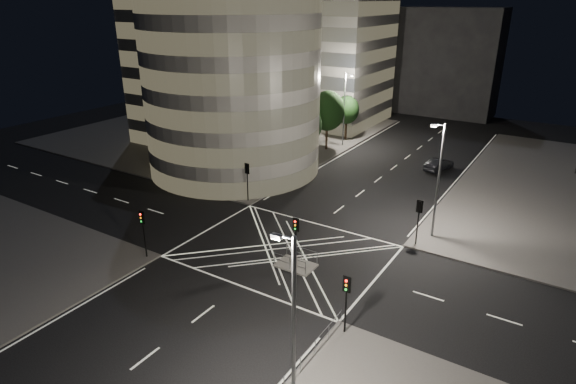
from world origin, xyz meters
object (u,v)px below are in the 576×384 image
Objects in this scene: traffic_signal_nr at (346,294)px; sedan at (439,164)px; street_lamp_right_far at (438,178)px; central_island at (296,265)px; traffic_signal_nl at (143,225)px; street_lamp_right_near at (293,326)px; traffic_signal_fr at (419,214)px; traffic_signal_island at (296,233)px; street_lamp_left_far at (345,107)px; traffic_signal_fl at (247,175)px; street_lamp_left_near at (271,137)px.

sedan is at bearing 96.59° from traffic_signal_nr.
central_island is at bearing -125.30° from street_lamp_right_far.
central_island is 0.75× the size of traffic_signal_nl.
central_island is at bearing 98.69° from sedan.
street_lamp_right_far is 23.00m from street_lamp_right_near.
traffic_signal_fr is 10.73m from traffic_signal_island.
street_lamp_left_far is 47.88m from street_lamp_right_near.
traffic_signal_nl is 0.40× the size of street_lamp_left_far.
street_lamp_left_far is (-0.64, 36.80, 2.63)m from traffic_signal_nl.
traffic_signal_nl is at bearing -90.00° from traffic_signal_fl.
traffic_signal_fl is 1.00× the size of traffic_signal_nl.
sedan reaches higher than central_island.
traffic_signal_fr is at bearing -106.11° from street_lamp_right_far.
traffic_signal_nl is at bearing 158.45° from street_lamp_right_near.
traffic_signal_nl and traffic_signal_island have the same top height.
street_lamp_left_far is (0.00, 18.00, 0.00)m from street_lamp_left_near.
traffic_signal_fl is 0.40× the size of street_lamp_left_far.
central_island is 13.98m from street_lamp_right_far.
traffic_signal_island is at bearing 98.69° from sedan.
traffic_signal_fl is 1.00× the size of traffic_signal_island.
street_lamp_left_near is (-18.24, 5.20, 2.63)m from traffic_signal_fr.
traffic_signal_island is at bearing -129.33° from traffic_signal_fr.
central_island is 15.54m from street_lamp_right_near.
street_lamp_left_near is at bearing 91.94° from traffic_signal_nl.
central_island is 11.10m from traffic_signal_fr.
street_lamp_left_far reaches higher than traffic_signal_island.
street_lamp_left_far and street_lamp_right_far have the same top height.
street_lamp_right_near is (18.24, -7.20, 2.63)m from traffic_signal_nl.
traffic_signal_island reaches higher than central_island.
street_lamp_right_far is (7.44, 10.50, 2.63)m from traffic_signal_island.
street_lamp_left_far is at bearing 113.21° from street_lamp_right_near.
traffic_signal_nl is 0.40× the size of street_lamp_right_far.
street_lamp_right_far is at bearing 54.70° from traffic_signal_island.
central_island is 0.75× the size of traffic_signal_nr.
traffic_signal_fr is 29.63m from street_lamp_left_far.
traffic_signal_island is at bearing 142.07° from traffic_signal_nr.
street_lamp_left_near reaches higher than traffic_signal_fr.
traffic_signal_nl is 0.40× the size of street_lamp_left_near.
traffic_signal_island is at bearing -37.54° from traffic_signal_fl.
street_lamp_left_near is at bearing 130.27° from central_island.
street_lamp_right_near is (0.64, -7.20, 2.63)m from traffic_signal_nr.
street_lamp_right_far is (18.87, -3.00, 0.00)m from street_lamp_left_near.
traffic_signal_fr is 0.89× the size of sedan.
street_lamp_right_far is at bearing 40.91° from traffic_signal_nl.
street_lamp_left_near is 32.13m from street_lamp_right_near.
street_lamp_right_far is at bearing -48.06° from street_lamp_left_far.
street_lamp_right_far is (0.64, 2.20, 2.63)m from traffic_signal_fr.
street_lamp_left_far is at bearing 90.00° from street_lamp_left_near.
traffic_signal_fl is 1.00× the size of traffic_signal_nr.
central_island is 9.08m from traffic_signal_nr.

